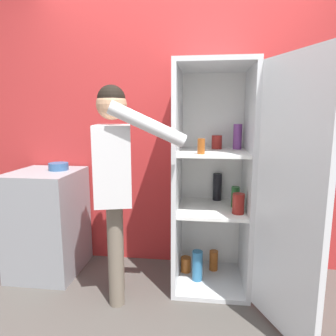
% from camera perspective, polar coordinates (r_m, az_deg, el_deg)
% --- Properties ---
extents(ground_plane, '(12.00, 12.00, 0.00)m').
position_cam_1_polar(ground_plane, '(2.26, -0.50, -28.14)').
color(ground_plane, '#4C4742').
extents(wall_back, '(7.00, 0.06, 2.55)m').
position_cam_1_polar(wall_back, '(2.76, 2.17, 7.44)').
color(wall_back, '#B72D2D').
rests_on(wall_back, ground_plane).
extents(refrigerator, '(0.89, 1.17, 1.79)m').
position_cam_1_polar(refrigerator, '(2.37, 10.88, -2.81)').
color(refrigerator, silver).
rests_on(refrigerator, ground_plane).
extents(person, '(0.72, 0.58, 1.61)m').
position_cam_1_polar(person, '(2.20, -10.10, -0.25)').
color(person, '#726656').
rests_on(person, ground_plane).
extents(counter, '(0.56, 0.60, 0.92)m').
position_cam_1_polar(counter, '(2.91, -21.90, -9.51)').
color(counter, gray).
rests_on(counter, ground_plane).
extents(bowl, '(0.17, 0.17, 0.06)m').
position_cam_1_polar(bowl, '(2.81, -20.13, 0.28)').
color(bowl, '#335B8E').
rests_on(bowl, counter).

